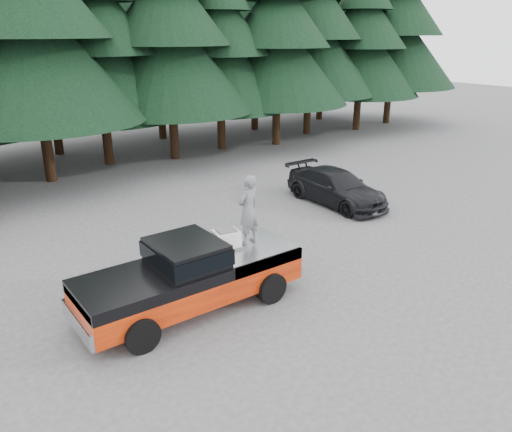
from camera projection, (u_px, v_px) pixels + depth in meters
ground at (239, 292)px, 13.91m from camera, size 120.00×120.00×0.00m
pickup_truck at (191, 285)px, 12.87m from camera, size 6.00×2.04×1.33m
truck_cab at (186, 252)px, 12.48m from camera, size 1.66×1.90×0.59m
air_compressor at (226, 240)px, 13.40m from camera, size 0.76×0.67×0.46m
man_on_bed at (248, 210)px, 13.45m from camera, size 0.79×0.61×1.94m
parked_car at (336, 187)px, 20.82m from camera, size 2.08×4.91×1.41m
treeline at (43, 12)px, 24.39m from camera, size 60.15×16.05×17.50m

